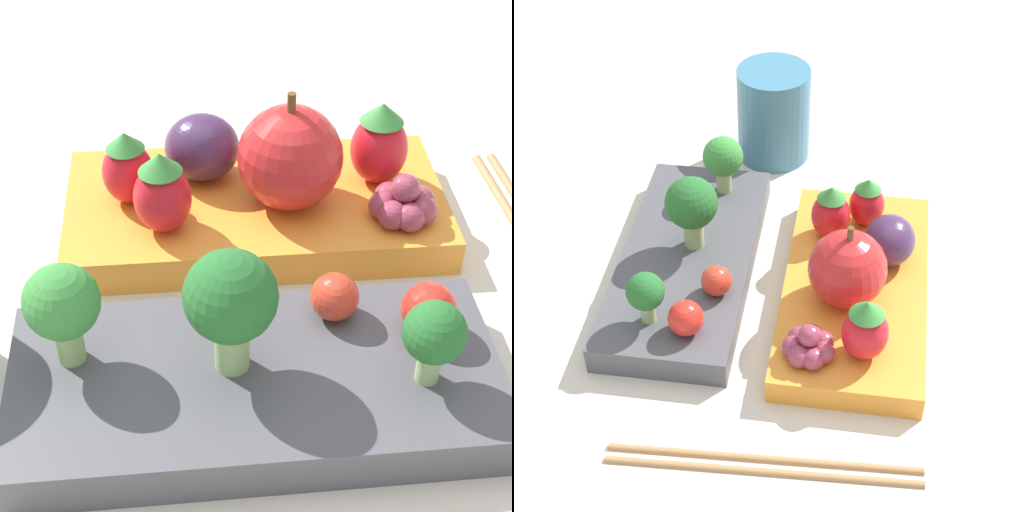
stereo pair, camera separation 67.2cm
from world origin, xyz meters
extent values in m
plane|color=beige|center=(0.00, 0.00, 0.00)|extent=(4.00, 4.00, 0.00)
cube|color=#4C4C51|center=(0.00, 0.07, 0.01)|extent=(0.23, 0.12, 0.02)
cube|color=orange|center=(0.00, -0.07, 0.01)|extent=(0.23, 0.13, 0.02)
cylinder|color=#93B770|center=(0.01, 0.06, 0.04)|extent=(0.02, 0.02, 0.02)
sphere|color=#236028|center=(0.01, 0.06, 0.07)|extent=(0.04, 0.04, 0.04)
cylinder|color=#93B770|center=(-0.08, 0.07, 0.03)|extent=(0.01, 0.01, 0.02)
sphere|color=#236028|center=(-0.08, 0.07, 0.05)|extent=(0.03, 0.03, 0.03)
cylinder|color=#93B770|center=(0.08, 0.06, 0.03)|extent=(0.01, 0.01, 0.02)
sphere|color=#388438|center=(0.08, 0.06, 0.06)|extent=(0.03, 0.03, 0.03)
sphere|color=red|center=(-0.04, 0.03, 0.04)|extent=(0.02, 0.02, 0.02)
sphere|color=red|center=(-0.08, 0.04, 0.04)|extent=(0.03, 0.03, 0.03)
sphere|color=red|center=(-0.02, -0.06, 0.05)|extent=(0.06, 0.06, 0.06)
cylinder|color=brown|center=(-0.02, -0.06, 0.08)|extent=(0.00, 0.00, 0.01)
ellipsoid|color=red|center=(0.05, -0.04, 0.04)|extent=(0.03, 0.03, 0.04)
cone|color=#388438|center=(0.05, -0.04, 0.06)|extent=(0.02, 0.02, 0.01)
ellipsoid|color=red|center=(-0.07, -0.09, 0.04)|extent=(0.03, 0.03, 0.04)
cone|color=#388438|center=(-0.07, -0.09, 0.07)|extent=(0.02, 0.02, 0.01)
ellipsoid|color=red|center=(0.07, -0.07, 0.04)|extent=(0.03, 0.03, 0.04)
cone|color=#388438|center=(0.07, -0.07, 0.06)|extent=(0.02, 0.02, 0.01)
ellipsoid|color=#42284C|center=(0.03, -0.09, 0.04)|extent=(0.04, 0.04, 0.04)
sphere|color=#93384C|center=(-0.07, -0.05, 0.03)|extent=(0.02, 0.02, 0.02)
sphere|color=#93384C|center=(-0.07, -0.04, 0.03)|extent=(0.02, 0.02, 0.02)
sphere|color=#93384C|center=(-0.08, -0.04, 0.03)|extent=(0.02, 0.02, 0.02)
sphere|color=#93384C|center=(-0.09, -0.04, 0.03)|extent=(0.02, 0.02, 0.02)
sphere|color=#93384C|center=(-0.09, -0.05, 0.03)|extent=(0.02, 0.02, 0.02)
sphere|color=#93384C|center=(-0.08, -0.06, 0.03)|extent=(0.02, 0.02, 0.02)
sphere|color=#93384C|center=(-0.07, -0.06, 0.03)|extent=(0.02, 0.02, 0.02)
sphere|color=#93384C|center=(-0.08, -0.05, 0.04)|extent=(0.02, 0.02, 0.02)
cylinder|color=teal|center=(0.18, 0.04, 0.04)|extent=(0.07, 0.07, 0.09)
cylinder|color=#A37547|center=(-0.16, -0.04, 0.00)|extent=(0.04, 0.21, 0.01)
cylinder|color=#A37547|center=(-0.17, -0.04, 0.00)|extent=(0.04, 0.21, 0.01)
camera|label=1|loc=(0.00, 0.33, 0.31)|focal=60.00mm
camera|label=2|loc=(-0.48, -0.11, 0.48)|focal=60.00mm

